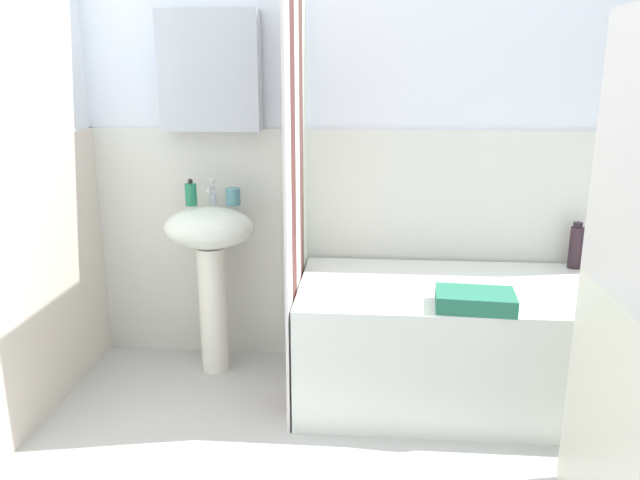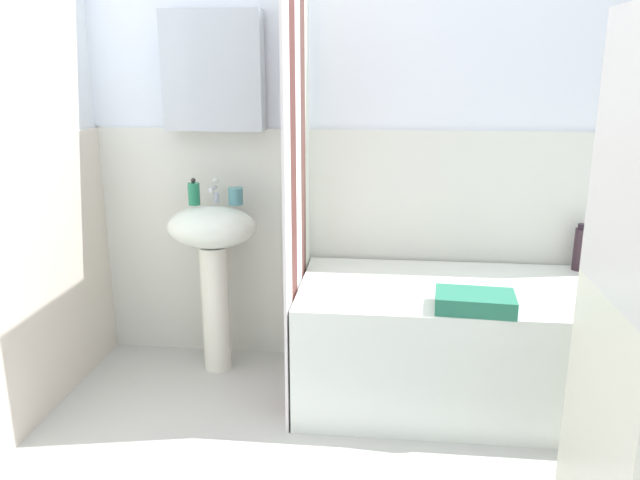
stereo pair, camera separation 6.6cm
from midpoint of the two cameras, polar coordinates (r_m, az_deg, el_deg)
The scene contains 11 objects.
wall_back_tiled at distance 3.13m, azimuth 5.50°, elevation 8.88°, with size 3.60×0.18×2.40m.
sink at distance 3.10m, azimuth -10.54°, elevation -1.14°, with size 0.44×0.34×0.85m.
faucet at distance 3.11m, azimuth -10.41°, elevation 4.35°, with size 0.03×0.12×0.12m.
soap_dispenser at distance 3.10m, azimuth -12.27°, elevation 4.11°, with size 0.06×0.06×0.13m.
toothbrush_cup at distance 3.08m, azimuth -8.54°, elevation 3.94°, with size 0.07×0.07×0.08m, color teal.
bathtub at distance 2.98m, azimuth 13.65°, elevation -9.09°, with size 1.64×0.75×0.55m, color white.
shower_curtain at distance 2.75m, azimuth -2.84°, elevation 5.12°, with size 0.01×0.75×2.00m.
shampoo_bottle at distance 3.34m, azimuth 25.49°, elevation -0.64°, with size 0.05×0.05×0.22m.
lotion_bottle at distance 3.30m, azimuth 23.55°, elevation -1.21°, with size 0.04×0.04×0.15m.
conditioner_bottle at distance 3.25m, azimuth 21.72°, elevation -0.55°, with size 0.06×0.06×0.23m.
towel_folded at distance 2.61m, azimuth 13.24°, elevation -5.36°, with size 0.31×0.20×0.07m, color #2A7559.
Camera 1 is at (-0.13, -1.84, 1.49)m, focal length 35.13 mm.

